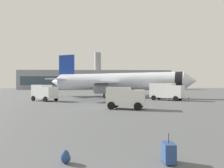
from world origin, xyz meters
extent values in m
cylinder|color=silver|center=(2.57, 45.93, 3.70)|extent=(28.99, 15.55, 3.80)
cone|color=silver|center=(17.40, 39.41, 3.70)|extent=(3.65, 4.27, 3.61)
cone|color=silver|center=(-12.63, 52.60, 3.70)|extent=(4.31, 4.42, 3.42)
cylinder|color=black|center=(15.39, 40.29, 3.70)|extent=(2.84, 4.11, 3.88)
cube|color=silver|center=(4.87, 53.65, 3.40)|extent=(10.83, 16.58, 0.36)
cube|color=silver|center=(-1.56, 39.00, 3.40)|extent=(10.83, 16.58, 0.36)
cylinder|color=gray|center=(3.87, 51.36, 2.10)|extent=(3.81, 3.30, 2.20)
cylinder|color=gray|center=(-0.56, 41.29, 2.10)|extent=(3.81, 3.30, 2.20)
cube|color=#193899|center=(-9.79, 51.36, 7.30)|extent=(4.17, 2.10, 6.40)
cube|color=silver|center=(-8.96, 54.49, 4.30)|extent=(4.79, 6.54, 0.24)
cube|color=silver|center=(-11.53, 48.63, 4.30)|extent=(4.79, 6.54, 0.24)
cylinder|color=black|center=(13.56, 41.10, 0.90)|extent=(0.36, 0.36, 1.80)
cylinder|color=black|center=(1.70, 48.93, 0.90)|extent=(0.44, 0.44, 1.80)
cylinder|color=black|center=(-0.23, 44.53, 0.90)|extent=(0.44, 0.44, 1.80)
cube|color=white|center=(-9.52, 34.07, 1.52)|extent=(2.66, 2.77, 2.04)
cube|color=#1E232D|center=(-8.94, 33.65, 2.00)|extent=(1.24, 1.64, 0.84)
cube|color=white|center=(-11.45, 35.49, 1.70)|extent=(3.82, 3.62, 2.40)
cylinder|color=black|center=(-8.74, 34.92, 0.45)|extent=(0.85, 0.71, 0.90)
cylinder|color=black|center=(-10.10, 33.07, 0.45)|extent=(0.85, 0.71, 0.90)
cylinder|color=black|center=(-11.44, 36.92, 0.45)|extent=(0.85, 0.71, 0.90)
cylinder|color=black|center=(-12.81, 35.07, 0.45)|extent=(0.85, 0.71, 0.90)
cube|color=white|center=(13.30, 34.87, 1.64)|extent=(2.78, 2.93, 2.29)
cube|color=#1E232D|center=(13.87, 34.44, 2.18)|extent=(1.36, 1.77, 0.95)
cube|color=white|center=(10.90, 36.67, 1.85)|extent=(4.90, 4.51, 2.70)
cylinder|color=black|center=(14.00, 35.90, 0.45)|extent=(0.85, 0.72, 0.90)
cylinder|color=black|center=(12.50, 33.90, 0.45)|extent=(0.85, 0.72, 0.90)
cylinder|color=black|center=(10.64, 38.42, 0.45)|extent=(0.85, 0.72, 0.90)
cylinder|color=black|center=(9.14, 36.43, 0.45)|extent=(0.85, 0.72, 0.90)
cube|color=white|center=(3.76, 21.37, 1.39)|extent=(2.23, 2.40, 1.78)
cube|color=#1E232D|center=(4.48, 21.17, 1.81)|extent=(0.56, 1.75, 0.74)
cube|color=white|center=(1.64, 21.96, 1.55)|extent=(3.08, 2.64, 2.10)
cylinder|color=black|center=(4.26, 22.32, 0.45)|extent=(0.93, 0.45, 0.90)
cylinder|color=black|center=(3.69, 20.30, 0.45)|extent=(0.93, 0.45, 0.90)
cylinder|color=black|center=(1.29, 23.15, 0.45)|extent=(0.93, 0.45, 0.90)
cylinder|color=black|center=(0.73, 21.13, 0.45)|extent=(0.93, 0.45, 0.90)
cube|color=#F2590C|center=(16.96, 39.18, 0.02)|extent=(0.44, 0.44, 0.04)
cone|color=#F2590C|center=(16.96, 39.18, 0.33)|extent=(0.36, 0.36, 0.58)
cylinder|color=white|center=(16.96, 39.18, 0.36)|extent=(0.23, 0.23, 0.10)
cube|color=#F2590C|center=(9.76, 53.46, 0.02)|extent=(0.44, 0.44, 0.04)
cone|color=#F2590C|center=(9.76, 53.46, 0.38)|extent=(0.36, 0.36, 0.67)
cylinder|color=white|center=(9.76, 53.46, 0.41)|extent=(0.23, 0.23, 0.10)
cube|color=#F2590C|center=(1.00, 29.38, 0.02)|extent=(0.44, 0.44, 0.04)
cone|color=#F2590C|center=(1.00, 29.38, 0.43)|extent=(0.36, 0.36, 0.78)
cylinder|color=white|center=(1.00, 29.38, 0.47)|extent=(0.23, 0.23, 0.10)
cube|color=navy|center=(2.32, 4.08, 0.39)|extent=(0.41, 0.65, 0.70)
cylinder|color=black|center=(2.32, 4.08, 0.92)|extent=(0.02, 0.02, 0.36)
cylinder|color=black|center=(2.33, 4.31, 0.04)|extent=(0.08, 0.03, 0.08)
cylinder|color=black|center=(2.32, 3.86, 0.04)|extent=(0.08, 0.03, 0.08)
ellipsoid|color=navy|center=(-1.46, 4.22, 0.24)|extent=(0.32, 0.40, 0.48)
ellipsoid|color=navy|center=(-1.32, 4.22, 0.17)|extent=(0.12, 0.28, 0.24)
cube|color=gray|center=(-6.37, 137.64, 6.09)|extent=(96.04, 16.70, 12.18)
cube|color=#334756|center=(-6.37, 129.24, 5.48)|extent=(91.23, 0.10, 5.48)
cylinder|color=gray|center=(-4.83, 137.64, 18.18)|extent=(4.40, 4.40, 12.00)
camera|label=1|loc=(0.00, -3.67, 2.85)|focal=34.43mm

